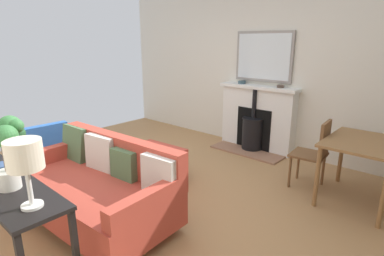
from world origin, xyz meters
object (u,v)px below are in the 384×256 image
Objects in this scene: fireplace at (256,121)px; sofa at (97,186)px; console_table at (2,189)px; dining_chair_near_fireplace at (316,150)px; dining_table at (363,150)px; mantel_bowl_far at (281,86)px; mantel_bowl_near at (242,82)px; table_lamp_far_end at (25,158)px; ottoman at (154,161)px; armchair_accent at (41,146)px.

fireplace reaches higher than sofa.
dining_chair_near_fireplace is (-3.01, 1.43, -0.14)m from console_table.
console_table is 1.79× the size of dining_table.
console_table is 3.33m from dining_chair_near_fireplace.
mantel_bowl_far is 0.12× the size of dining_table.
table_lamp_far_end is at bearing 12.41° from mantel_bowl_near.
console_table is at bearing -32.76° from dining_table.
ottoman is 0.98× the size of armchair_accent.
mantel_bowl_far is 0.15× the size of armchair_accent.
dining_chair_near_fireplace is at bearing 123.26° from ottoman.
table_lamp_far_end reaches higher than armchair_accent.
table_lamp_far_end is at bearing 7.69° from fireplace.
ottoman is 2.52m from dining_table.
dining_table is (0.84, 2.14, -0.49)m from mantel_bowl_near.
fireplace is 0.81× the size of console_table.
table_lamp_far_end is at bearing 2.01° from mantel_bowl_far.
dining_table is at bearing 89.20° from dining_chair_near_fireplace.
sofa is at bearing 88.14° from armchair_accent.
mantel_bowl_far is at bearing -120.46° from dining_table.
mantel_bowl_near is at bearing -90.00° from mantel_bowl_far.
fireplace is 1.80× the size of ottoman.
dining_chair_near_fireplace is (-3.01, 0.79, -0.57)m from table_lamp_far_end.
dining_table is (-1.12, 2.22, 0.38)m from ottoman.
fireplace is 10.43× the size of mantel_bowl_near.
sofa reaches higher than dining_table.
fireplace is at bearing -85.94° from mantel_bowl_far.
table_lamp_far_end is 0.50× the size of dining_table.
ottoman is at bearing -2.30° from mantel_bowl_near.
armchair_accent is at bearing -22.55° from mantel_bowl_near.
fireplace reaches higher than dining_table.
fireplace is at bearing 151.98° from armchair_accent.
mantel_bowl_near reaches higher than fireplace.
table_lamp_far_end is 3.30m from dining_table.
ottoman is at bearing -164.73° from sofa.
dining_table is 1.07× the size of dining_chair_near_fireplace.
armchair_accent is at bearing -53.55° from dining_chair_near_fireplace.
mantel_bowl_near is at bearing -117.01° from dining_chair_near_fireplace.
sofa is (3.00, -0.51, -0.76)m from mantel_bowl_far.
armchair_accent reaches higher than console_table.
console_table is at bearing -90.00° from table_lamp_far_end.
mantel_bowl_far is 1.39m from dining_chair_near_fireplace.
fireplace is at bearing 168.06° from ottoman.
sofa is 2.91m from dining_table.
dining_table is (-3.00, 1.93, -0.03)m from console_table.
console_table is at bearing 3.19° from mantel_bowl_near.
console_table is (3.82, -0.12, 0.17)m from fireplace.
armchair_accent reaches higher than ottoman.
console_table is 0.77m from table_lamp_far_end.
console_table is (3.84, 0.21, -0.47)m from mantel_bowl_near.
fireplace is 1.99m from ottoman.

